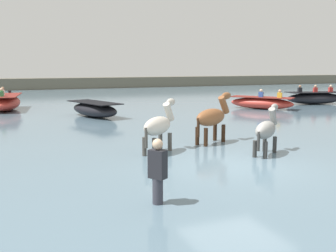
% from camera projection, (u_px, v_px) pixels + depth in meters
% --- Properties ---
extents(ground_plane, '(120.00, 120.00, 0.00)m').
position_uv_depth(ground_plane, '(236.00, 178.00, 10.26)').
color(ground_plane, gray).
extents(water_surface, '(90.00, 90.00, 0.38)m').
position_uv_depth(water_surface, '(129.00, 121.00, 19.38)').
color(water_surface, slate).
rests_on(water_surface, ground).
extents(horse_lead_pinto, '(1.57, 1.40, 1.95)m').
position_uv_depth(horse_lead_pinto, '(159.00, 127.00, 11.45)').
color(horse_lead_pinto, beige).
rests_on(horse_lead_pinto, ground).
extents(horse_trailing_chestnut, '(1.83, 1.13, 2.05)m').
position_uv_depth(horse_trailing_chestnut, '(212.00, 119.00, 12.88)').
color(horse_trailing_chestnut, brown).
rests_on(horse_trailing_chestnut, ground).
extents(horse_flank_grey, '(1.52, 1.23, 1.82)m').
position_uv_depth(horse_flank_grey, '(266.00, 131.00, 11.23)').
color(horse_flank_grey, gray).
rests_on(horse_flank_grey, ground).
extents(boat_far_offshore, '(4.20, 2.27, 1.30)m').
position_uv_depth(boat_far_offshore, '(315.00, 98.00, 26.14)').
color(boat_far_offshore, black).
rests_on(boat_far_offshore, water_surface).
extents(boat_mid_outer, '(2.42, 3.88, 0.76)m').
position_uv_depth(boat_mid_outer, '(94.00, 109.00, 19.62)').
color(boat_mid_outer, black).
rests_on(boat_mid_outer, water_surface).
extents(boat_distant_west, '(2.04, 4.29, 1.36)m').
position_uv_depth(boat_distant_west, '(6.00, 103.00, 22.56)').
color(boat_distant_west, '#BC382D').
rests_on(boat_distant_west, water_surface).
extents(boat_mid_channel, '(3.34, 3.76, 1.20)m').
position_uv_depth(boat_mid_channel, '(262.00, 103.00, 23.22)').
color(boat_mid_channel, '#BC382D').
rests_on(boat_mid_channel, water_surface).
extents(person_spectator_far, '(0.34, 0.38, 1.63)m').
position_uv_depth(person_spectator_far, '(158.00, 179.00, 7.21)').
color(person_spectator_far, '#383842').
rests_on(person_spectator_far, ground).
extents(far_shoreline, '(80.00, 2.40, 1.60)m').
position_uv_depth(far_shoreline, '(62.00, 85.00, 43.70)').
color(far_shoreline, '#605B4C').
rests_on(far_shoreline, ground).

